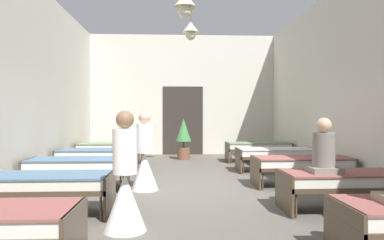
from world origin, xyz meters
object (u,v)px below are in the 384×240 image
at_px(bed_left_row_3, 97,155).
at_px(bed_right_row_4, 258,147).
at_px(patient_seated_secondary, 324,152).
at_px(potted_plant, 184,136).
at_px(bed_left_row_4, 110,148).
at_px(nurse_near_aisle, 125,188).
at_px(nurse_mid_aisle, 145,162).
at_px(bed_right_row_2, 302,164).
at_px(bed_left_row_1, 43,184).
at_px(bed_right_row_1, 346,181).
at_px(bed_left_row_2, 78,165).
at_px(bed_right_row_3, 275,154).

xyz_separation_m(bed_left_row_3, bed_right_row_4, (4.38, 1.90, 0.00)).
bearing_deg(bed_left_row_3, patient_seated_secondary, -43.49).
bearing_deg(patient_seated_secondary, potted_plant, 106.32).
xyz_separation_m(bed_left_row_4, patient_seated_secondary, (4.03, -5.73, 0.43)).
xyz_separation_m(nurse_near_aisle, patient_seated_secondary, (2.79, 0.78, 0.34)).
xyz_separation_m(nurse_mid_aisle, patient_seated_secondary, (2.73, -1.69, 0.34)).
height_order(bed_left_row_4, nurse_near_aisle, nurse_near_aisle).
xyz_separation_m(bed_right_row_2, patient_seated_secondary, (-0.35, -1.93, 0.43)).
distance_m(bed_left_row_1, bed_right_row_2, 4.78).
xyz_separation_m(bed_right_row_1, bed_right_row_4, (0.00, 5.70, 0.00)).
distance_m(bed_left_row_2, bed_left_row_4, 3.80).
xyz_separation_m(bed_left_row_3, nurse_mid_aisle, (1.30, -2.14, 0.09)).
xyz_separation_m(bed_right_row_4, nurse_mid_aisle, (-3.08, -4.04, 0.09)).
height_order(bed_right_row_2, bed_left_row_3, same).
xyz_separation_m(bed_left_row_2, bed_right_row_3, (4.38, 1.90, 0.00)).
relative_size(bed_right_row_1, nurse_mid_aisle, 1.28).
height_order(bed_right_row_1, potted_plant, potted_plant).
xyz_separation_m(bed_left_row_2, nurse_mid_aisle, (1.30, -0.24, 0.09)).
height_order(bed_right_row_3, potted_plant, potted_plant).
xyz_separation_m(bed_left_row_3, potted_plant, (2.17, 2.54, 0.30)).
xyz_separation_m(bed_right_row_3, nurse_near_aisle, (-3.14, -4.60, 0.09)).
height_order(bed_right_row_2, potted_plant, potted_plant).
height_order(bed_right_row_2, bed_right_row_4, same).
xyz_separation_m(bed_right_row_1, nurse_near_aisle, (-3.14, -0.80, 0.09)).
xyz_separation_m(bed_left_row_4, bed_right_row_4, (4.38, 0.00, 0.00)).
relative_size(bed_right_row_1, bed_left_row_3, 1.00).
bearing_deg(bed_right_row_2, bed_right_row_1, -90.00).
distance_m(bed_right_row_3, nurse_near_aisle, 5.57).
bearing_deg(nurse_near_aisle, bed_left_row_2, 109.51).
bearing_deg(bed_right_row_3, bed_right_row_2, -90.00).
distance_m(bed_left_row_2, nurse_mid_aisle, 1.32).
distance_m(bed_right_row_3, potted_plant, 3.39).
relative_size(bed_right_row_2, nurse_near_aisle, 1.28).
distance_m(bed_right_row_1, bed_left_row_4, 7.19).
distance_m(bed_left_row_2, bed_right_row_2, 4.38).
distance_m(bed_left_row_2, bed_left_row_3, 1.90).
relative_size(bed_right_row_3, nurse_near_aisle, 1.28).
bearing_deg(bed_right_row_4, bed_left_row_2, -139.08).
bearing_deg(bed_right_row_1, bed_right_row_3, 90.00).
relative_size(bed_left_row_3, nurse_near_aisle, 1.28).
bearing_deg(bed_right_row_1, patient_seated_secondary, -175.82).
bearing_deg(bed_right_row_1, bed_right_row_2, 90.00).
distance_m(bed_right_row_2, bed_right_row_4, 3.80).
xyz_separation_m(bed_left_row_1, nurse_near_aisle, (1.25, -0.80, 0.09)).
relative_size(bed_right_row_1, bed_right_row_2, 1.00).
relative_size(bed_left_row_4, nurse_near_aisle, 1.28).
bearing_deg(bed_right_row_1, potted_plant, 109.25).
distance_m(bed_left_row_4, bed_right_row_4, 4.38).
distance_m(bed_left_row_2, nurse_near_aisle, 2.98).
height_order(bed_right_row_1, bed_right_row_3, same).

